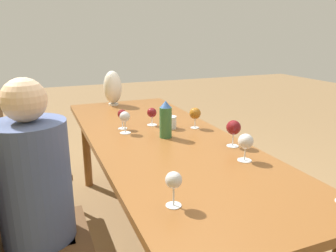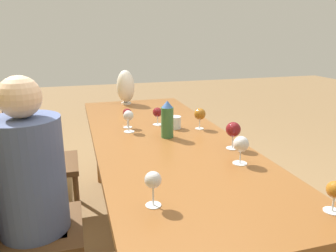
% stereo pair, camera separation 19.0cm
% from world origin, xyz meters
% --- Properties ---
extents(ground_plane, '(14.00, 14.00, 0.00)m').
position_xyz_m(ground_plane, '(0.00, 0.00, 0.00)').
color(ground_plane, olive).
extents(dining_table, '(2.32, 0.85, 0.75)m').
position_xyz_m(dining_table, '(0.00, 0.00, 0.67)').
color(dining_table, brown).
rests_on(dining_table, ground_plane).
extents(water_bottle, '(0.08, 0.08, 0.23)m').
position_xyz_m(water_bottle, '(-0.00, -0.02, 0.86)').
color(water_bottle, '#336638').
rests_on(water_bottle, dining_table).
extents(water_tumbler, '(0.08, 0.08, 0.08)m').
position_xyz_m(water_tumbler, '(0.17, -0.13, 0.79)').
color(water_tumbler, silver).
rests_on(water_tumbler, dining_table).
extents(vase, '(0.16, 0.16, 0.30)m').
position_xyz_m(vase, '(1.03, 0.07, 0.90)').
color(vase, silver).
rests_on(vase, dining_table).
extents(wine_glass_1, '(0.07, 0.07, 0.14)m').
position_xyz_m(wine_glass_1, '(0.18, 0.19, 0.85)').
color(wine_glass_1, silver).
rests_on(wine_glass_1, dining_table).
extents(wine_glass_2, '(0.08, 0.08, 0.15)m').
position_xyz_m(wine_glass_2, '(-0.30, -0.32, 0.86)').
color(wine_glass_2, silver).
rests_on(wine_glass_2, dining_table).
extents(wine_glass_3, '(0.06, 0.06, 0.13)m').
position_xyz_m(wine_glass_3, '(0.28, 0.18, 0.84)').
color(wine_glass_3, silver).
rests_on(wine_glass_3, dining_table).
extents(wine_glass_4, '(0.06, 0.06, 0.14)m').
position_xyz_m(wine_glass_4, '(-0.78, 0.26, 0.85)').
color(wine_glass_4, silver).
rests_on(wine_glass_4, dining_table).
extents(wine_glass_5, '(0.08, 0.08, 0.14)m').
position_xyz_m(wine_glass_5, '(-0.50, -0.25, 0.85)').
color(wine_glass_5, silver).
rests_on(wine_glass_5, dining_table).
extents(wine_glass_6, '(0.07, 0.07, 0.12)m').
position_xyz_m(wine_glass_6, '(0.29, -0.03, 0.83)').
color(wine_glass_6, silver).
rests_on(wine_glass_6, dining_table).
extents(wine_glass_7, '(0.08, 0.08, 0.14)m').
position_xyz_m(wine_glass_7, '(0.11, -0.28, 0.85)').
color(wine_glass_7, silver).
rests_on(wine_glass_7, dining_table).
extents(chair_near, '(0.44, 0.44, 0.95)m').
position_xyz_m(chair_near, '(-0.31, 0.82, 0.50)').
color(chair_near, brown).
rests_on(chair_near, ground_plane).
extents(chair_far, '(0.44, 0.44, 0.95)m').
position_xyz_m(chair_far, '(0.56, 0.82, 0.50)').
color(chair_far, brown).
rests_on(chair_far, ground_plane).
extents(person_near, '(0.33, 0.33, 1.20)m').
position_xyz_m(person_near, '(-0.31, 0.73, 0.64)').
color(person_near, '#2D2D38').
rests_on(person_near, ground_plane).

